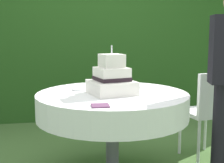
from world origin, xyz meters
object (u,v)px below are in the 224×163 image
at_px(cake_table, 112,106).
at_px(serving_plate_near, 80,89).
at_px(napkin_stack, 100,106).
at_px(serving_plate_far, 146,87).
at_px(wedding_cake, 112,79).
at_px(garden_chair, 209,107).

xyz_separation_m(cake_table, serving_plate_near, (-0.26, 0.19, 0.12)).
bearing_deg(napkin_stack, serving_plate_far, 52.59).
height_order(serving_plate_near, napkin_stack, serving_plate_near).
height_order(cake_table, serving_plate_far, serving_plate_far).
height_order(wedding_cake, napkin_stack, wedding_cake).
bearing_deg(wedding_cake, serving_plate_near, 137.38).
bearing_deg(cake_table, garden_chair, 13.83).
bearing_deg(serving_plate_near, wedding_cake, -42.62).
height_order(serving_plate_far, napkin_stack, serving_plate_far).
height_order(serving_plate_far, garden_chair, garden_chair).
xyz_separation_m(wedding_cake, serving_plate_far, (0.36, 0.25, -0.11)).
relative_size(serving_plate_near, garden_chair, 0.16).
bearing_deg(napkin_stack, wedding_cake, 69.97).
distance_m(wedding_cake, napkin_stack, 0.47).
height_order(cake_table, napkin_stack, napkin_stack).
bearing_deg(cake_table, serving_plate_near, 144.06).
bearing_deg(serving_plate_near, garden_chair, 2.81).
bearing_deg(serving_plate_near, cake_table, -35.94).
bearing_deg(serving_plate_far, wedding_cake, -145.56).
bearing_deg(wedding_cake, serving_plate_far, 34.44).
height_order(serving_plate_near, serving_plate_far, same).
distance_m(cake_table, serving_plate_far, 0.42).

